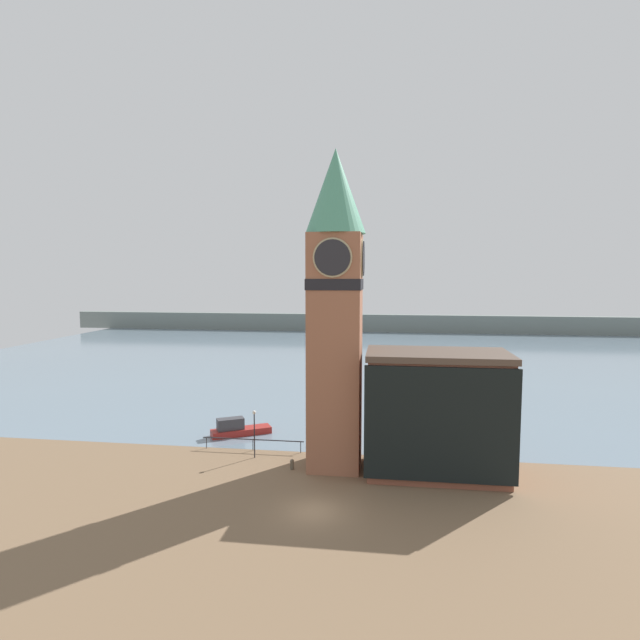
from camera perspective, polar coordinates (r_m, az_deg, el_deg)
ground_plane at (r=37.03m, az=-0.68°, el=-21.02°), size 160.00×160.00×0.00m
water at (r=105.63m, az=5.03°, el=-3.75°), size 160.00×120.00×0.00m
far_shoreline at (r=144.99m, az=5.80°, el=-0.34°), size 180.00×3.00×5.00m
pier_railing at (r=48.22m, az=-7.68°, el=-13.50°), size 9.65×0.08×1.09m
clock_tower at (r=41.51m, az=1.77°, el=2.12°), size 4.97×4.97×26.60m
pier_building at (r=42.50m, az=13.19°, el=-10.31°), size 11.56×6.55×10.14m
boat_near at (r=52.88m, az=-9.42°, el=-12.16°), size 6.11×4.42×1.82m
mooring_bollard_near at (r=43.79m, az=-3.22°, el=-16.09°), size 0.35×0.35×0.87m
lamp_post at (r=45.81m, az=-7.52°, el=-11.83°), size 0.32×0.32×4.31m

